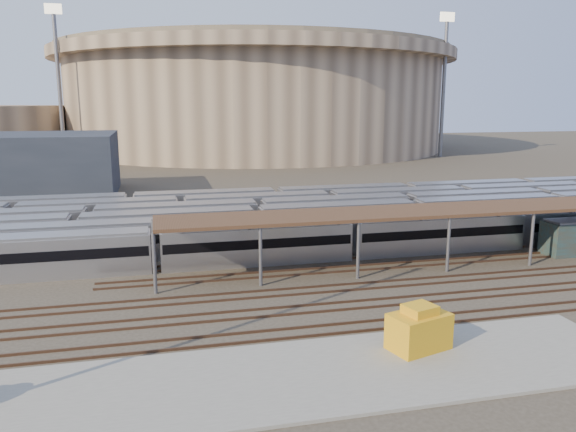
{
  "coord_description": "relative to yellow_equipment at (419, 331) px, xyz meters",
  "views": [
    {
      "loc": [
        -7.56,
        -42.84,
        15.13
      ],
      "look_at": [
        5.45,
        12.0,
        3.59
      ],
      "focal_mm": 35.0,
      "sensor_mm": 36.0,
      "label": 1
    }
  ],
  "objects": [
    {
      "name": "apron",
      "position": [
        -12.68,
        -1.66,
        -1.22
      ],
      "size": [
        50.0,
        9.0,
        0.2
      ],
      "primitive_type": "cube",
      "color": "gray",
      "rests_on": "ground"
    },
    {
      "name": "inspection_shed",
      "position": [
        14.32,
        17.34,
        3.66
      ],
      "size": [
        60.3,
        6.0,
        5.3
      ],
      "color": "slate",
      "rests_on": "ground"
    },
    {
      "name": "floodlight_2",
      "position": [
        62.32,
        113.34,
        19.32
      ],
      "size": [
        4.0,
        1.0,
        38.4
      ],
      "color": "slate",
      "rests_on": "ground"
    },
    {
      "name": "floodlight_3",
      "position": [
        -17.68,
        173.34,
        19.32
      ],
      "size": [
        4.0,
        1.0,
        38.4
      ],
      "color": "slate",
      "rests_on": "ground"
    },
    {
      "name": "yellow_equipment",
      "position": [
        0.0,
        0.0,
        0.0
      ],
      "size": [
        4.09,
        3.19,
        2.25
      ],
      "primitive_type": "cube",
      "rotation": [
        0.0,
        0.0,
        0.29
      ],
      "color": "orange",
      "rests_on": "apron"
    },
    {
      "name": "subway_trains",
      "position": [
        -8.31,
        31.84,
        0.48
      ],
      "size": [
        127.82,
        23.9,
        3.6
      ],
      "color": "#B6B6BB",
      "rests_on": "ground"
    },
    {
      "name": "ground",
      "position": [
        -7.68,
        13.34,
        -1.32
      ],
      "size": [
        420.0,
        420.0,
        0.0
      ],
      "primitive_type": "plane",
      "color": "#383026",
      "rests_on": "ground"
    },
    {
      "name": "floodlight_0",
      "position": [
        -37.68,
        123.34,
        19.32
      ],
      "size": [
        4.0,
        1.0,
        38.4
      ],
      "color": "slate",
      "rests_on": "ground"
    },
    {
      "name": "empty_tracks",
      "position": [
        -7.68,
        8.34,
        -1.23
      ],
      "size": [
        170.0,
        9.62,
        0.18
      ],
      "color": "#4C3323",
      "rests_on": "ground"
    },
    {
      "name": "stadium",
      "position": [
        17.32,
        153.34,
        15.15
      ],
      "size": [
        124.0,
        124.0,
        32.5
      ],
      "color": "#9E866B",
      "rests_on": "ground"
    }
  ]
}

